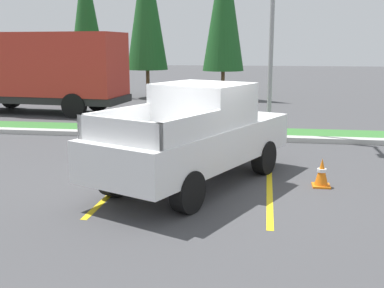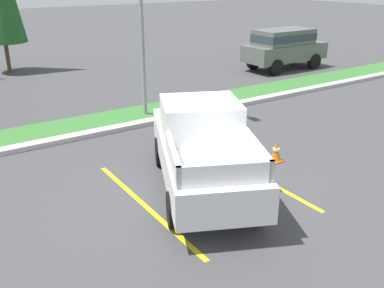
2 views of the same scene
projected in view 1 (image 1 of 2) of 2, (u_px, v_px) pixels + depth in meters
ground_plane at (206, 185)px, 9.93m from camera, size 120.00×120.00×0.00m
parking_line_near at (125, 180)px, 10.28m from camera, size 0.12×4.80×0.01m
parking_line_far at (269, 187)px, 9.81m from camera, size 0.12×4.80×0.01m
curb_strip at (226, 137)px, 14.76m from camera, size 56.00×0.40×0.15m
grass_median at (229, 132)px, 15.83m from camera, size 56.00×1.80×0.06m
pickup_truck_main at (197, 135)px, 9.88m from camera, size 3.90×5.53×2.10m
cargo_truck_distant at (49, 70)px, 20.16m from camera, size 6.98×3.01×3.40m
street_light at (273, 4)px, 14.46m from camera, size 0.24×1.49×7.11m
cypress_tree_leftmost at (86, 12)px, 26.66m from camera, size 2.07×2.07×7.98m
cypress_tree_left_inner at (146, 3)px, 25.59m from camera, size 2.25×2.25×8.65m
cypress_tree_center at (224, 4)px, 24.92m from camera, size 2.21×2.21×8.51m
traffic_cone at (322, 173)px, 9.79m from camera, size 0.36×0.36×0.60m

